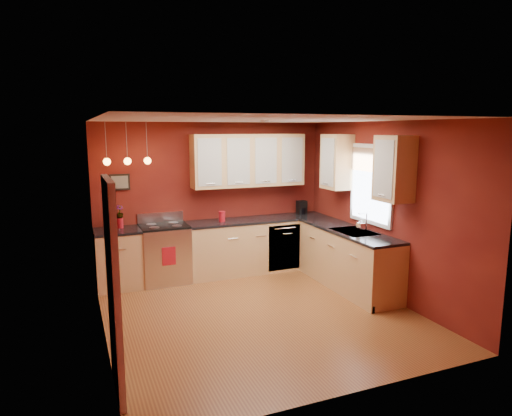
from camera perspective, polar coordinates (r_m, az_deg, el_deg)
name	(u,v)px	position (r m, az deg, el deg)	size (l,w,h in m)	color
floor	(259,313)	(6.39, 0.42, -13.02)	(4.20, 4.20, 0.00)	#945C2B
ceiling	(260,120)	(5.89, 0.45, 10.98)	(4.00, 4.20, 0.02)	silver
wall_back	(213,198)	(7.96, -5.41, 1.24)	(4.00, 0.02, 2.60)	maroon
wall_front	(350,262)	(4.20, 11.61, -6.68)	(4.00, 0.02, 2.60)	maroon
wall_left	(100,233)	(5.57, -18.96, -2.96)	(0.02, 4.20, 2.60)	maroon
wall_right	(384,210)	(7.01, 15.70, -0.25)	(0.02, 4.20, 2.60)	maroon
base_cabinets_back_left	(119,260)	(7.54, -16.78, -6.24)	(0.70, 0.60, 0.90)	tan
base_cabinets_back_right	(258,246)	(8.09, 0.28, -4.72)	(2.54, 0.60, 0.90)	tan
base_cabinets_right	(348,260)	(7.38, 11.39, -6.35)	(0.60, 2.10, 0.90)	tan
counter_back_left	(117,231)	(7.43, -16.96, -2.75)	(0.70, 0.62, 0.04)	black
counter_back_right	(258,220)	(7.99, 0.29, -1.46)	(2.54, 0.62, 0.04)	black
counter_right	(349,231)	(7.27, 11.51, -2.78)	(0.62, 2.10, 0.04)	black
gas_range	(165,253)	(7.63, -11.30, -5.58)	(0.76, 0.64, 1.11)	silver
dishwasher_front	(284,247)	(7.98, 3.55, -4.95)	(0.60, 0.02, 0.80)	silver
sink	(354,233)	(7.15, 12.19, -3.06)	(0.50, 0.70, 0.33)	gray
window	(371,182)	(7.18, 14.21, 3.18)	(0.06, 1.02, 1.22)	white
door_left_wall	(113,288)	(4.49, -17.40, -9.55)	(0.12, 0.82, 2.05)	white
upper_cabinets_back	(249,160)	(7.92, -0.93, 5.97)	(2.00, 0.35, 0.90)	tan
upper_cabinets_right	(363,165)	(7.09, 13.20, 5.27)	(0.35, 1.95, 0.90)	tan
wall_picture	(120,182)	(7.59, -16.68, 3.12)	(0.32, 0.03, 0.26)	black
pendant_lights	(128,161)	(7.25, -15.77, 5.71)	(0.71, 0.11, 0.66)	gray
red_canister	(222,216)	(7.72, -4.28, -1.05)	(0.12, 0.12, 0.18)	#AD121D
red_vase	(120,223)	(7.51, -16.64, -1.81)	(0.10, 0.10, 0.16)	#AD121D
flowers	(119,212)	(7.48, -16.70, -0.52)	(0.12, 0.12, 0.22)	#AD121D
coffee_maker	(302,208)	(8.46, 5.75, 0.03)	(0.17, 0.17, 0.24)	black
soap_pump	(361,225)	(7.08, 12.96, -2.10)	(0.10, 0.10, 0.22)	white
dish_towel	(169,256)	(7.30, -10.83, -5.94)	(0.21, 0.01, 0.29)	#AD121D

